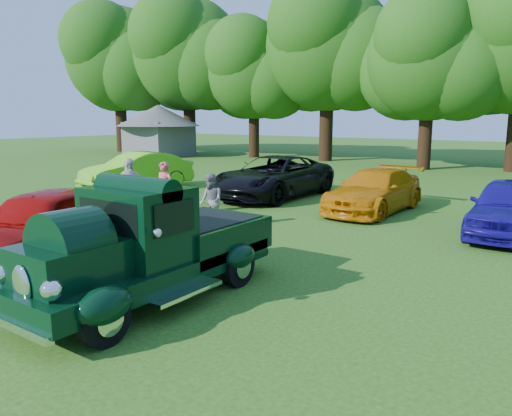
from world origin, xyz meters
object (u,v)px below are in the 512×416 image
Objects in this scene: hero_pickup at (150,250)px; gazebo at (158,125)px; back_car_black at (274,177)px; back_car_lime at (137,171)px; red_convertible at (42,225)px; back_car_orange at (374,191)px; spectator_white at (129,190)px; back_car_blue at (510,207)px; spectator_grey at (211,201)px; spectator_pink at (164,189)px.

gazebo is (-22.46, 21.84, 1.56)m from hero_pickup.
back_car_lime is at bearing -164.65° from back_car_black.
red_convertible reaches higher than back_car_orange.
gazebo reaches higher than spectator_white.
back_car_orange is 25.71m from gazebo.
back_car_blue is 2.91× the size of spectator_grey.
red_convertible is 4.17m from spectator_white.
back_car_blue is at bearing -36.19° from spectator_white.
spectator_pink is at bearing -163.67° from back_car_blue.
spectator_grey is at bearing -18.64° from spectator_pink.
gazebo is (-22.56, 12.21, 1.72)m from back_car_orange.
hero_pickup is 9.63m from back_car_orange.
hero_pickup is 6.61m from spectator_white.
back_car_black is at bearing 74.45° from red_convertible.
red_convertible is at bearing -127.97° from spectator_white.
spectator_white is (-1.66, 3.82, 0.15)m from red_convertible.
back_car_blue is at bearing -26.53° from gazebo.
spectator_grey is at bearing -16.22° from back_car_lime.
spectator_white is at bearing -99.93° from back_car_black.
hero_pickup is at bearing -119.30° from back_car_blue.
back_car_lime is 14.23m from back_car_blue.
spectator_pink is (-5.15, -4.35, 0.15)m from back_car_orange.
spectator_pink reaches higher than back_car_blue.
back_car_blue reaches higher than back_car_orange.
hero_pickup is 1.04× the size of back_car_lime.
back_car_orange is at bearing 34.65° from spectator_pink.
back_car_lime is 0.84× the size of back_car_black.
spectator_white is (-5.22, 4.05, 0.09)m from hero_pickup.
back_car_orange is at bearing -15.13° from spectator_white.
back_car_black is 5.65m from spectator_grey.
back_car_orange is 4.28m from back_car_blue.
red_convertible is 3.05× the size of spectator_grey.
spectator_grey is (-6.90, -3.78, 0.01)m from back_car_blue.
gazebo is at bearing 147.44° from back_car_black.
back_car_lime is 0.74× the size of gazebo.
spectator_pink reaches higher than red_convertible.
red_convertible is 10.53m from back_car_lime.
back_car_blue is (14.23, -0.05, -0.03)m from back_car_lime.
back_car_lime is at bearing 140.95° from spectator_pink.
hero_pickup reaches higher than back_car_lime.
gazebo is at bearing 72.66° from spectator_white.
spectator_pink reaches higher than back_car_lime.
back_car_blue is (8.39, -1.66, -0.04)m from back_car_black.
spectator_white reaches higher than spectator_grey.
back_car_lime is at bearing 108.70° from red_convertible.
hero_pickup is at bearing -29.20° from back_car_lime.
gazebo is at bearing 144.59° from back_car_lime.
back_car_lime is 3.14× the size of spectator_grey.
back_car_lime is 5.95m from spectator_pink.
spectator_pink is at bearing -22.12° from back_car_lime.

